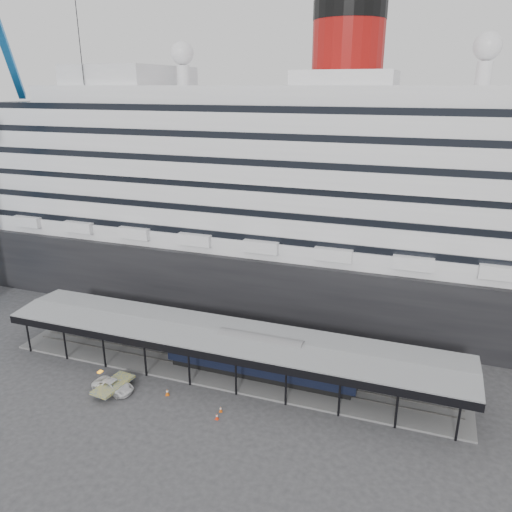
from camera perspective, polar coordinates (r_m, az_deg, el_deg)
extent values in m
plane|color=#313134|center=(58.51, -5.35, -15.40)|extent=(200.00, 200.00, 0.00)
cube|color=black|center=(83.26, 3.72, -0.69)|extent=(130.00, 30.00, 10.00)
cylinder|color=maroon|center=(76.81, 10.47, 22.00)|extent=(10.00, 10.00, 9.00)
cylinder|color=black|center=(77.29, 10.72, 25.88)|extent=(10.10, 10.10, 2.50)
sphere|color=silver|center=(85.17, -8.43, 21.97)|extent=(3.60, 3.60, 3.60)
sphere|color=silver|center=(75.89, 24.96, 20.93)|extent=(3.60, 3.60, 3.60)
cube|color=slate|center=(62.26, -3.40, -12.89)|extent=(56.00, 8.00, 0.24)
cube|color=slate|center=(61.62, -3.67, -13.09)|extent=(54.00, 0.08, 0.10)
cube|color=slate|center=(62.74, -3.14, -12.44)|extent=(54.00, 0.08, 0.10)
cube|color=black|center=(56.52, -5.28, -11.40)|extent=(56.00, 0.18, 0.90)
cube|color=black|center=(63.79, -1.90, -7.58)|extent=(56.00, 0.18, 0.90)
cube|color=slate|center=(59.75, -3.49, -8.77)|extent=(56.00, 9.00, 0.24)
cube|color=blue|center=(83.70, -27.04, 21.35)|extent=(12.92, 17.86, 16.80)
cylinder|color=black|center=(82.91, -18.34, 11.56)|extent=(0.12, 0.12, 47.21)
imported|color=silver|center=(60.50, -16.00, -14.10)|extent=(5.12, 2.81, 1.36)
cube|color=black|center=(60.68, 0.46, -13.24)|extent=(21.93, 2.61, 0.73)
cube|color=black|center=(60.19, 0.46, -12.48)|extent=(22.97, 3.03, 1.15)
cube|color=beige|center=(59.54, 0.47, -11.46)|extent=(22.97, 3.07, 1.36)
cube|color=black|center=(59.10, 0.47, -10.71)|extent=(22.97, 3.03, 0.42)
cube|color=#E55E0C|center=(58.90, -10.09, -15.36)|extent=(0.55, 0.55, 0.03)
cone|color=#E55E0C|center=(58.68, -10.11, -15.04)|extent=(0.46, 0.46, 0.79)
cylinder|color=white|center=(58.63, -10.12, -14.98)|extent=(0.25, 0.25, 0.15)
cube|color=red|center=(54.74, -4.49, -18.09)|extent=(0.42, 0.42, 0.03)
cone|color=red|center=(54.53, -4.50, -17.80)|extent=(0.35, 0.35, 0.69)
cylinder|color=white|center=(54.49, -4.50, -17.74)|extent=(0.22, 0.22, 0.13)
cube|color=#F55C0D|center=(55.72, -4.06, -17.32)|extent=(0.43, 0.43, 0.03)
cone|color=#F55C0D|center=(55.53, -4.07, -17.05)|extent=(0.37, 0.37, 0.64)
cylinder|color=white|center=(55.49, -4.07, -17.00)|extent=(0.21, 0.21, 0.13)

